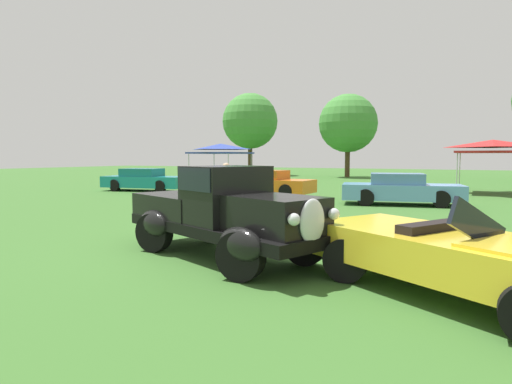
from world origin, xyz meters
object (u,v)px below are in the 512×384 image
at_px(neighbor_convertible, 466,256).
at_px(show_car_skyblue, 400,189).
at_px(show_car_orange, 269,183).
at_px(show_car_teal, 144,180).
at_px(spectator_between_cars, 226,190).
at_px(canopy_tent_left_field, 221,148).
at_px(canopy_tent_center_field, 493,145).
at_px(feature_pickup_truck, 223,211).

xyz_separation_m(neighbor_convertible, show_car_skyblue, (-2.60, 11.18, 0.02)).
height_order(neighbor_convertible, show_car_orange, neighbor_convertible).
relative_size(show_car_teal, spectator_between_cars, 2.84).
distance_m(show_car_teal, canopy_tent_left_field, 6.45).
xyz_separation_m(canopy_tent_left_field, canopy_tent_center_field, (15.65, 0.60, 0.00)).
height_order(neighbor_convertible, canopy_tent_center_field, canopy_tent_center_field).
xyz_separation_m(show_car_teal, show_car_skyblue, (13.51, -0.61, -0.00)).
bearing_deg(show_car_skyblue, canopy_tent_left_field, 151.66).
bearing_deg(show_car_orange, canopy_tent_left_field, 137.76).
bearing_deg(feature_pickup_truck, show_car_orange, 112.06).
height_order(neighbor_convertible, spectator_between_cars, spectator_between_cars).
xyz_separation_m(feature_pickup_truck, canopy_tent_center_field, (4.68, 17.96, 1.56)).
distance_m(spectator_between_cars, canopy_tent_center_field, 15.76).
relative_size(show_car_skyblue, canopy_tent_center_field, 1.40).
xyz_separation_m(show_car_skyblue, canopy_tent_left_field, (-12.43, 6.70, 1.82)).
xyz_separation_m(neighbor_convertible, canopy_tent_center_field, (0.62, 18.49, 1.85)).
bearing_deg(canopy_tent_left_field, feature_pickup_truck, -57.69).
xyz_separation_m(show_car_orange, canopy_tent_center_field, (9.41, 6.27, 1.82)).
height_order(spectator_between_cars, canopy_tent_left_field, canopy_tent_left_field).
bearing_deg(show_car_teal, canopy_tent_center_field, 21.80).
xyz_separation_m(show_car_orange, show_car_skyblue, (6.19, -1.04, 0.00)).
bearing_deg(neighbor_convertible, canopy_tent_center_field, 88.07).
bearing_deg(spectator_between_cars, show_car_orange, 107.19).
distance_m(show_car_skyblue, canopy_tent_left_field, 14.24).
xyz_separation_m(neighbor_convertible, show_car_orange, (-8.79, 12.22, 0.02)).
relative_size(neighbor_convertible, show_car_orange, 1.08).
xyz_separation_m(feature_pickup_truck, neighbor_convertible, (4.05, -0.53, -0.29)).
height_order(neighbor_convertible, show_car_teal, neighbor_convertible).
distance_m(feature_pickup_truck, spectator_between_cars, 4.56).
distance_m(spectator_between_cars, canopy_tent_left_field, 16.04).
xyz_separation_m(spectator_between_cars, canopy_tent_left_field, (-8.64, 13.43, 1.51)).
bearing_deg(show_car_skyblue, spectator_between_cars, -119.37).
relative_size(show_car_orange, show_car_skyblue, 0.90).
height_order(show_car_teal, show_car_orange, same).
relative_size(neighbor_convertible, show_car_skyblue, 0.97).
distance_m(canopy_tent_left_field, canopy_tent_center_field, 15.66).
distance_m(show_car_teal, show_car_orange, 7.33).
distance_m(feature_pickup_truck, canopy_tent_center_field, 18.62).
xyz_separation_m(show_car_skyblue, spectator_between_cars, (-3.79, -6.73, 0.31)).
bearing_deg(spectator_between_cars, canopy_tent_left_field, 122.75).
bearing_deg(show_car_skyblue, show_car_orange, 170.47).
bearing_deg(neighbor_convertible, show_car_skyblue, 103.09).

